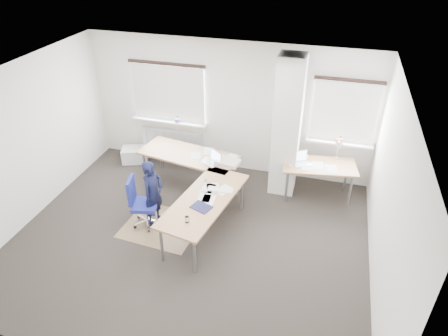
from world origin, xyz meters
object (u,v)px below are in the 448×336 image
(desk_side, at_px, (319,166))
(task_chair, at_px, (144,212))
(desk_main, at_px, (198,177))
(person, at_px, (153,193))

(desk_side, relative_size, task_chair, 1.54)
(desk_main, distance_m, person, 0.90)
(desk_side, relative_size, person, 1.18)
(task_chair, xyz_separation_m, person, (0.17, 0.10, 0.37))
(person, bearing_deg, desk_side, -47.49)
(desk_side, bearing_deg, task_chair, -158.95)
(task_chair, relative_size, person, 0.76)
(desk_main, height_order, task_chair, task_chair)
(desk_side, height_order, task_chair, desk_side)
(task_chair, distance_m, person, 0.41)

